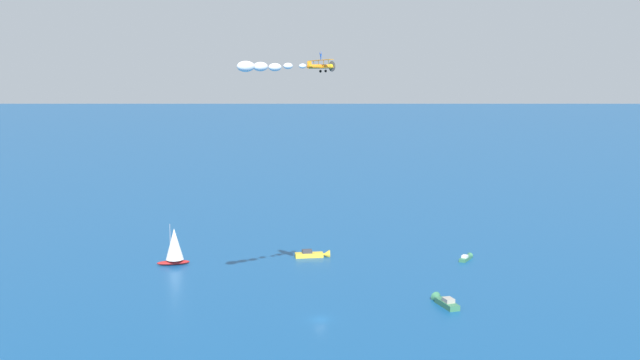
{
  "coord_description": "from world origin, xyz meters",
  "views": [
    {
      "loc": [
        168.97,
        -49.07,
        58.94
      ],
      "look_at": [
        0.0,
        0.0,
        31.87
      ],
      "focal_mm": 45.53,
      "sensor_mm": 36.0,
      "label": 1
    }
  ],
  "objects_px": {
    "motorboat_inshore": "(314,254)",
    "biplane_lead": "(321,66)",
    "wingwalker_lead": "(321,56)",
    "motorboat_far_port": "(466,258)",
    "motorboat_near_centre": "(444,302)",
    "sailboat_trailing": "(174,246)"
  },
  "relations": [
    {
      "from": "motorboat_near_centre",
      "to": "wingwalker_lead",
      "type": "bearing_deg",
      "value": -86.68
    },
    {
      "from": "motorboat_inshore",
      "to": "sailboat_trailing",
      "type": "distance_m",
      "value": 40.82
    },
    {
      "from": "motorboat_inshore",
      "to": "wingwalker_lead",
      "type": "xyz_separation_m",
      "value": [
        55.28,
        -14.01,
        58.13
      ]
    },
    {
      "from": "motorboat_far_port",
      "to": "biplane_lead",
      "type": "xyz_separation_m",
      "value": [
        40.0,
        -55.88,
        56.17
      ]
    },
    {
      "from": "motorboat_near_centre",
      "to": "wingwalker_lead",
      "type": "xyz_separation_m",
      "value": [
        1.82,
        -31.31,
        58.14
      ]
    },
    {
      "from": "wingwalker_lead",
      "to": "sailboat_trailing",
      "type": "bearing_deg",
      "value": -155.44
    },
    {
      "from": "motorboat_near_centre",
      "to": "motorboat_inshore",
      "type": "distance_m",
      "value": 56.19
    },
    {
      "from": "motorboat_inshore",
      "to": "motorboat_near_centre",
      "type": "bearing_deg",
      "value": 17.93
    },
    {
      "from": "motorboat_far_port",
      "to": "motorboat_inshore",
      "type": "distance_m",
      "value": 44.64
    },
    {
      "from": "motorboat_inshore",
      "to": "biplane_lead",
      "type": "height_order",
      "value": "biplane_lead"
    },
    {
      "from": "biplane_lead",
      "to": "wingwalker_lead",
      "type": "xyz_separation_m",
      "value": [
        -0.11,
        -0.03,
        2.19
      ]
    },
    {
      "from": "sailboat_trailing",
      "to": "biplane_lead",
      "type": "height_order",
      "value": "biplane_lead"
    },
    {
      "from": "motorboat_near_centre",
      "to": "sailboat_trailing",
      "type": "bearing_deg",
      "value": -134.15
    },
    {
      "from": "motorboat_inshore",
      "to": "biplane_lead",
      "type": "bearing_deg",
      "value": -14.16
    },
    {
      "from": "motorboat_far_port",
      "to": "motorboat_near_centre",
      "type": "bearing_deg",
      "value": -32.86
    },
    {
      "from": "motorboat_inshore",
      "to": "sailboat_trailing",
      "type": "bearing_deg",
      "value": -93.72
    },
    {
      "from": "motorboat_far_port",
      "to": "sailboat_trailing",
      "type": "relative_size",
      "value": 0.55
    },
    {
      "from": "motorboat_inshore",
      "to": "biplane_lead",
      "type": "relative_size",
      "value": 1.45
    },
    {
      "from": "motorboat_near_centre",
      "to": "motorboat_inshore",
      "type": "bearing_deg",
      "value": -162.07
    },
    {
      "from": "biplane_lead",
      "to": "motorboat_near_centre",
      "type": "bearing_deg",
      "value": 93.52
    },
    {
      "from": "biplane_lead",
      "to": "wingwalker_lead",
      "type": "height_order",
      "value": "wingwalker_lead"
    },
    {
      "from": "motorboat_near_centre",
      "to": "wingwalker_lead",
      "type": "height_order",
      "value": "wingwalker_lead"
    }
  ]
}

